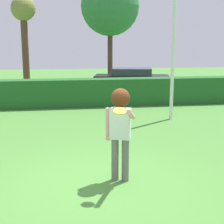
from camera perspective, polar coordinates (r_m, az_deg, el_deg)
ground_plane at (r=6.43m, az=-2.02°, el=-12.16°), size 60.00×60.00×0.00m
person at (r=6.19m, az=1.43°, el=-1.77°), size 0.54×0.82×1.80m
frisbee at (r=5.65m, az=1.35°, el=0.17°), size 0.23×0.22×0.09m
lamppost at (r=11.61m, az=10.62°, el=14.15°), size 0.24×0.24×5.67m
hedge_row at (r=14.10m, az=-6.07°, el=3.32°), size 21.78×0.90×1.15m
parked_car_black at (r=19.10m, az=3.42°, el=5.85°), size 4.48×2.62×1.25m
bare_elm_tree at (r=21.39m, az=-14.97°, el=15.57°), size 1.47×1.47×5.42m
birch_tree at (r=22.33m, az=-0.34°, el=17.68°), size 3.75×3.75×6.86m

